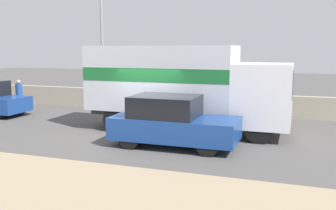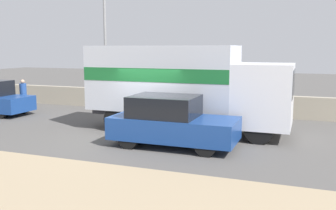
{
  "view_description": "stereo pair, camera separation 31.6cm",
  "coord_description": "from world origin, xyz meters",
  "px_view_note": "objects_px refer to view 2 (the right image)",
  "views": [
    {
      "loc": [
        5.18,
        -11.93,
        3.26
      ],
      "look_at": [
        0.77,
        0.85,
        1.2
      ],
      "focal_mm": 40.0,
      "sensor_mm": 36.0,
      "label": 1
    },
    {
      "loc": [
        5.48,
        -11.82,
        3.26
      ],
      "look_at": [
        0.77,
        0.85,
        1.2
      ],
      "focal_mm": 40.0,
      "sensor_mm": 36.0,
      "label": 2
    }
  ],
  "objects_px": {
    "box_truck": "(182,83)",
    "pedestrian": "(23,94)",
    "street_lamp": "(105,40)",
    "car_hatchback": "(171,122)"
  },
  "relations": [
    {
      "from": "pedestrian",
      "to": "car_hatchback",
      "type": "bearing_deg",
      "value": -23.32
    },
    {
      "from": "street_lamp",
      "to": "pedestrian",
      "type": "bearing_deg",
      "value": -154.73
    },
    {
      "from": "street_lamp",
      "to": "box_truck",
      "type": "height_order",
      "value": "street_lamp"
    },
    {
      "from": "pedestrian",
      "to": "street_lamp",
      "type": "bearing_deg",
      "value": 25.27
    },
    {
      "from": "box_truck",
      "to": "pedestrian",
      "type": "relative_size",
      "value": 4.82
    },
    {
      "from": "street_lamp",
      "to": "car_hatchback",
      "type": "relative_size",
      "value": 1.51
    },
    {
      "from": "box_truck",
      "to": "car_hatchback",
      "type": "height_order",
      "value": "box_truck"
    },
    {
      "from": "car_hatchback",
      "to": "box_truck",
      "type": "bearing_deg",
      "value": 99.74
    },
    {
      "from": "pedestrian",
      "to": "box_truck",
      "type": "bearing_deg",
      "value": -11.6
    },
    {
      "from": "street_lamp",
      "to": "pedestrian",
      "type": "relative_size",
      "value": 3.9
    }
  ]
}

